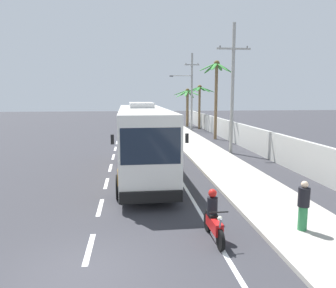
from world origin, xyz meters
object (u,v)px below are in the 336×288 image
coach_bus_foreground (143,138)px  pedestrian_near_kerb (303,205)px  palm_third (187,99)px  palm_nearest (216,84)px  palm_second (199,96)px  utility_pole_mid (233,87)px  motorcycle_trailing (213,219)px  utility_pole_far (191,90)px  motorcycle_beside_bus (166,139)px

coach_bus_foreground → pedestrian_near_kerb: (4.66, -8.32, -1.07)m
palm_third → palm_nearest: bearing=-87.9°
coach_bus_foreground → palm_second: bearing=71.3°
pedestrian_near_kerb → palm_third: palm_third is taller
utility_pole_mid → palm_third: bearing=89.1°
palm_third → motorcycle_trailing: bearing=-98.5°
motorcycle_trailing → palm_second: palm_second is taller
utility_pole_far → motorcycle_beside_bus: bearing=-109.3°
palm_second → palm_third: 3.73m
motorcycle_beside_bus → utility_pole_far: (4.32, 12.32, 4.18)m
utility_pole_far → coach_bus_foreground: bearing=-106.7°
utility_pole_mid → palm_second: bearing=86.0°
motorcycle_beside_bus → palm_nearest: (5.27, 4.12, 4.70)m
coach_bus_foreground → utility_pole_far: (6.65, 22.12, 2.83)m
coach_bus_foreground → utility_pole_mid: size_ratio=1.24×
pedestrian_near_kerb → palm_nearest: bearing=-39.1°
coach_bus_foreground → motorcycle_trailing: 8.67m
palm_nearest → motorcycle_beside_bus: bearing=-142.0°
pedestrian_near_kerb → palm_second: size_ratio=0.29×
motorcycle_beside_bus → palm_second: 15.36m
motorcycle_trailing → pedestrian_near_kerb: bearing=1.0°
coach_bus_foreground → motorcycle_beside_bus: size_ratio=5.93×
utility_pole_mid → palm_second: size_ratio=1.70×
coach_bus_foreground → pedestrian_near_kerb: coach_bus_foreground is taller
motorcycle_beside_bus → utility_pole_mid: bearing=-39.6°
pedestrian_near_kerb → palm_third: bearing=-35.5°
palm_nearest → palm_third: 13.41m
coach_bus_foreground → palm_second: 25.05m
utility_pole_mid → motorcycle_beside_bus: bearing=140.4°
utility_pole_mid → palm_second: utility_pole_mid is taller
utility_pole_mid → palm_nearest: utility_pole_mid is taller
motorcycle_beside_bus → palm_third: palm_third is taller
pedestrian_near_kerb → palm_nearest: (2.94, 22.25, 4.42)m
pedestrian_near_kerb → palm_third: (2.44, 35.54, 2.71)m
motorcycle_beside_bus → utility_pole_mid: (4.46, -3.68, 4.22)m
palm_nearest → utility_pole_far: bearing=96.6°
utility_pole_mid → palm_third: (0.32, 21.10, -1.22)m
motorcycle_trailing → utility_pole_mid: (5.00, 14.49, 4.26)m
utility_pole_far → palm_second: bearing=48.2°
motorcycle_beside_bus → utility_pole_far: 13.71m
motorcycle_trailing → palm_second: bearing=79.0°
pedestrian_near_kerb → utility_pole_mid: bearing=-40.0°
palm_nearest → motorcycle_trailing: bearing=-104.6°
pedestrian_near_kerb → utility_pole_far: utility_pole_far is taller
motorcycle_beside_bus → pedestrian_near_kerb: bearing=-82.7°
utility_pole_far → palm_third: bearing=84.9°
coach_bus_foreground → palm_third: (7.10, 27.22, 1.64)m
utility_pole_mid → coach_bus_foreground: bearing=-137.9°
palm_third → utility_pole_far: bearing=-95.1°
coach_bus_foreground → pedestrian_near_kerb: size_ratio=7.36×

